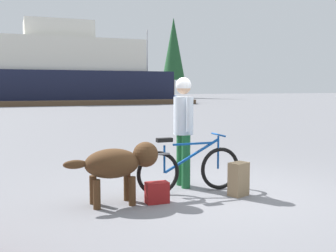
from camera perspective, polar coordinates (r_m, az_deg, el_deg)
ground_plane at (r=6.31m, az=6.95°, el=-9.45°), size 160.00×160.00×0.00m
bicycle at (r=6.28m, az=2.99°, el=-6.03°), size 1.72×0.44×0.89m
person_cyclist at (r=6.55m, az=2.18°, el=0.75°), size 0.32×0.53×1.78m
dog at (r=5.66m, az=-6.94°, el=-5.25°), size 1.32×0.48×0.85m
backpack at (r=6.20m, az=9.89°, el=-7.36°), size 0.33×0.29×0.50m
handbag_pannier at (r=5.76m, az=-1.55°, el=-9.33°), size 0.32×0.18×0.30m
dock_pier at (r=37.50m, az=-10.29°, el=3.25°), size 19.15×2.54×0.40m
ferry_boat at (r=43.12m, az=-18.55°, el=7.19°), size 27.59×8.16×8.80m
sailboat_moored at (r=45.68m, az=-2.92°, el=4.09°), size 7.57×2.12×7.95m
pine_tree_center at (r=53.79m, az=-18.49°, el=10.26°), size 3.56×3.56×9.42m
pine_tree_far_right at (r=59.99m, az=0.78°, el=10.79°), size 3.31×3.31×11.63m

